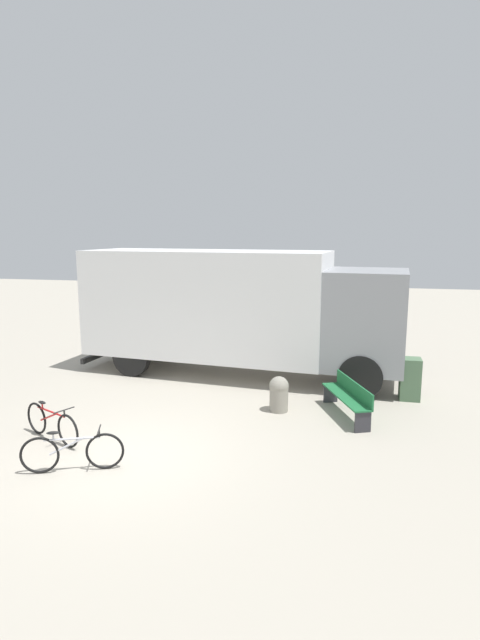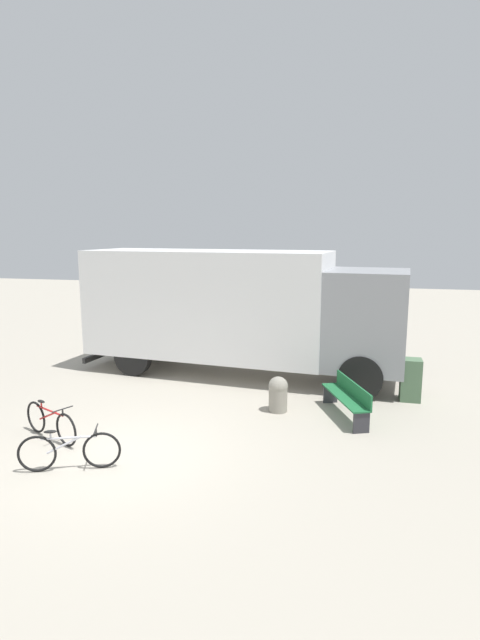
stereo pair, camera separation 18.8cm
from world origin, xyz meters
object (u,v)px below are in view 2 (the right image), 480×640
object	(u,v)px
utility_box	(411,380)
delivery_truck	(236,307)
bollard_near_bench	(278,393)
park_bench	(348,397)
bicycle_middle	(69,451)
bicycle_near	(50,422)

from	to	relation	value
utility_box	delivery_truck	bearing A→B (deg)	165.43
delivery_truck	bollard_near_bench	world-z (taller)	delivery_truck
utility_box	park_bench	bearing A→B (deg)	-134.65
delivery_truck	bicycle_middle	bearing A→B (deg)	-96.97
delivery_truck	utility_box	world-z (taller)	delivery_truck
delivery_truck	bollard_near_bench	distance (m)	3.51
park_bench	utility_box	size ratio (longest dim) A/B	1.91
bicycle_near	delivery_truck	bearing A→B (deg)	89.82
delivery_truck	bollard_near_bench	xyz separation A→B (m)	(1.65, -2.70, -1.53)
park_bench	bicycle_near	world-z (taller)	park_bench
delivery_truck	park_bench	size ratio (longest dim) A/B	4.66
bollard_near_bench	utility_box	bearing A→B (deg)	26.44
delivery_truck	bicycle_middle	distance (m)	6.69
bicycle_middle	utility_box	world-z (taller)	utility_box
park_bench	utility_box	bearing A→B (deg)	-67.40
bicycle_middle	park_bench	bearing A→B (deg)	17.60
bicycle_near	bollard_near_bench	size ratio (longest dim) A/B	1.95
park_bench	utility_box	world-z (taller)	utility_box
park_bench	bollard_near_bench	distance (m)	1.55
park_bench	bollard_near_bench	xyz separation A→B (m)	(-1.55, -0.03, -0.03)
delivery_truck	park_bench	xyz separation A→B (m)	(3.20, -2.67, -1.49)
delivery_truck	utility_box	size ratio (longest dim) A/B	8.89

